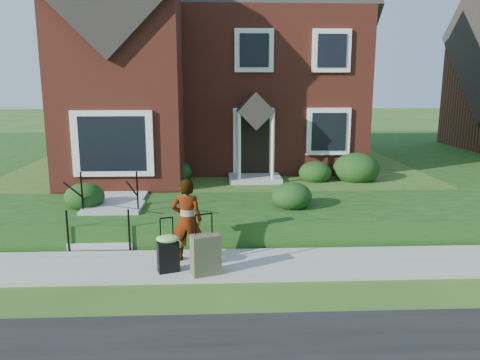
{
  "coord_description": "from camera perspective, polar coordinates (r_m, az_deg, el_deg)",
  "views": [
    {
      "loc": [
        0.1,
        -8.85,
        3.61
      ],
      "look_at": [
        0.59,
        2.0,
        1.36
      ],
      "focal_mm": 35.0,
      "sensor_mm": 36.0,
      "label": 1
    }
  ],
  "objects": [
    {
      "name": "sidewalk",
      "position": [
        9.55,
        -3.03,
        -10.3
      ],
      "size": [
        60.0,
        1.6,
        0.08
      ],
      "primitive_type": "cube",
      "color": "#9E9B93",
      "rests_on": "ground"
    },
    {
      "name": "ground",
      "position": [
        9.56,
        -3.03,
        -10.52
      ],
      "size": [
        120.0,
        120.0,
        0.0
      ],
      "primitive_type": "plane",
      "color": "#2D5119",
      "rests_on": "ground"
    },
    {
      "name": "suitcase_black",
      "position": [
        9.08,
        -8.76,
        -8.56
      ],
      "size": [
        0.53,
        0.48,
        1.06
      ],
      "rotation": [
        0.0,
        0.0,
        0.33
      ],
      "color": "black",
      "rests_on": "sidewalk"
    },
    {
      "name": "walkway",
      "position": [
        14.4,
        -12.92,
        -0.55
      ],
      "size": [
        1.2,
        6.0,
        0.06
      ],
      "primitive_type": "cube",
      "color": "#9E9B93",
      "rests_on": "terrace"
    },
    {
      "name": "terrace",
      "position": [
        20.4,
        8.48,
        2.23
      ],
      "size": [
        44.0,
        20.0,
        0.6
      ],
      "primitive_type": "cube",
      "color": "#193C10",
      "rests_on": "ground"
    },
    {
      "name": "front_steps",
      "position": [
        11.44,
        -15.65,
        -4.66
      ],
      "size": [
        1.4,
        2.02,
        1.5
      ],
      "color": "#9E9B93",
      "rests_on": "ground"
    },
    {
      "name": "main_house",
      "position": [
        18.53,
        -3.68,
        16.79
      ],
      "size": [
        10.4,
        10.2,
        9.4
      ],
      "color": "maroon",
      "rests_on": "terrace"
    },
    {
      "name": "woman",
      "position": [
        9.46,
        -6.5,
        -4.86
      ],
      "size": [
        0.65,
        0.46,
        1.7
      ],
      "primitive_type": "imported",
      "rotation": [
        0.0,
        0.0,
        3.06
      ],
      "color": "#999999",
      "rests_on": "sidewalk"
    },
    {
      "name": "suitcase_olive",
      "position": [
        8.89,
        -4.21,
        -9.04
      ],
      "size": [
        0.6,
        0.46,
        1.16
      ],
      "rotation": [
        0.0,
        0.0,
        0.33
      ],
      "color": "brown",
      "rests_on": "sidewalk"
    },
    {
      "name": "foundation_shrubs",
      "position": [
        13.84,
        -0.51,
        0.91
      ],
      "size": [
        9.71,
        4.28,
        1.0
      ],
      "color": "#103510",
      "rests_on": "terrace"
    }
  ]
}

